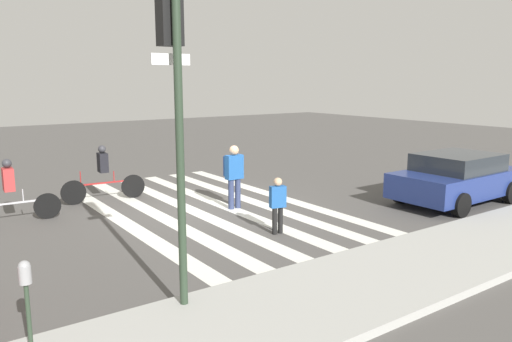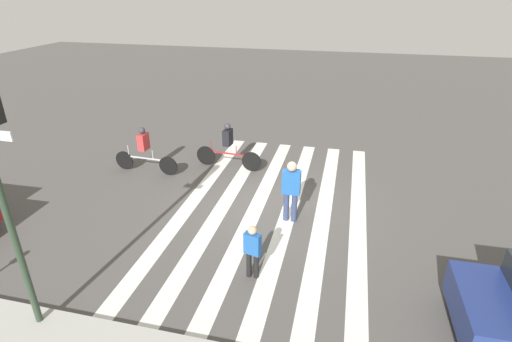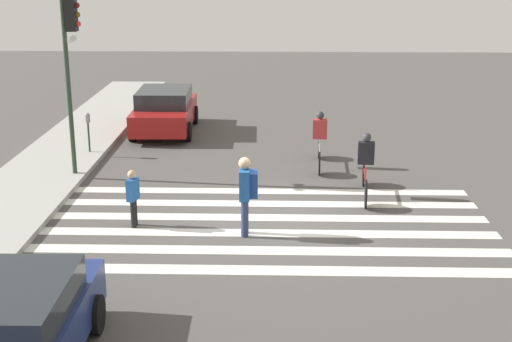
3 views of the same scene
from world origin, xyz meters
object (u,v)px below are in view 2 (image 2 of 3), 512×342
Objects in this scene: cyclist_near_curb at (144,149)px; cyclist_mid_street at (228,145)px; pedestrian_adult_tall_backpack at (253,249)px; pedestrian_adult_blue_shirt at (291,186)px.

cyclist_mid_street is (-2.63, -0.98, 0.00)m from cyclist_near_curb.
pedestrian_adult_tall_backpack is at bearing 140.47° from cyclist_near_curb.
cyclist_mid_street reaches higher than pedestrian_adult_tall_backpack.
pedestrian_adult_blue_shirt reaches higher than cyclist_mid_street.
pedestrian_adult_tall_backpack is 5.81m from cyclist_mid_street.
pedestrian_adult_blue_shirt is at bearing 137.55° from cyclist_mid_street.
pedestrian_adult_tall_backpack is 6.53m from cyclist_near_curb.
cyclist_mid_street is (2.20, -5.38, 0.13)m from pedestrian_adult_tall_backpack.
cyclist_near_curb is 0.97× the size of cyclist_mid_street.
pedestrian_adult_blue_shirt is at bearing 163.24° from cyclist_near_curb.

